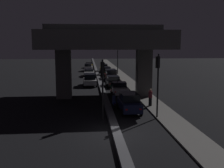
% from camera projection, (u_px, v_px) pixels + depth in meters
% --- Properties ---
extents(ground_plane, '(200.00, 200.00, 0.00)m').
position_uv_depth(ground_plane, '(116.00, 135.00, 17.74)').
color(ground_plane, black).
extents(median_divider, '(0.61, 126.00, 0.29)m').
position_uv_depth(median_divider, '(98.00, 75.00, 52.20)').
color(median_divider, '#4C4C51').
rests_on(median_divider, ground_plane).
extents(sidewalk_right, '(2.15, 126.00, 0.12)m').
position_uv_depth(sidewalk_right, '(126.00, 79.00, 45.74)').
color(sidewalk_right, '#5B5956').
rests_on(sidewalk_right, ground_plane).
extents(elevated_overpass, '(13.55, 11.92, 8.31)m').
position_uv_depth(elevated_overpass, '(104.00, 44.00, 29.61)').
color(elevated_overpass, '#5B5956').
rests_on(elevated_overpass, ground_plane).
extents(traffic_light_left_of_median, '(0.30, 0.49, 4.89)m').
position_uv_depth(traffic_light_left_of_median, '(103.00, 79.00, 20.91)').
color(traffic_light_left_of_median, black).
rests_on(traffic_light_left_of_median, ground_plane).
extents(traffic_light_right_of_median, '(0.30, 0.49, 5.32)m').
position_uv_depth(traffic_light_right_of_median, '(158.00, 75.00, 21.27)').
color(traffic_light_right_of_median, black).
rests_on(traffic_light_right_of_median, ground_plane).
extents(street_lamp, '(2.84, 0.32, 7.48)m').
position_uv_depth(street_lamp, '(115.00, 53.00, 53.04)').
color(street_lamp, '#2D2D30').
rests_on(street_lamp, ground_plane).
extents(car_dark_blue_lead, '(1.93, 4.00, 1.75)m').
position_uv_depth(car_dark_blue_lead, '(129.00, 102.00, 23.57)').
color(car_dark_blue_lead, '#141938').
rests_on(car_dark_blue_lead, ground_plane).
extents(car_white_second, '(2.04, 3.97, 1.62)m').
position_uv_depth(car_white_second, '(119.00, 89.00, 31.57)').
color(car_white_second, silver).
rests_on(car_white_second, ground_plane).
extents(car_black_third, '(2.08, 4.02, 1.60)m').
position_uv_depth(car_black_third, '(113.00, 81.00, 37.96)').
color(car_black_third, black).
rests_on(car_black_third, ground_plane).
extents(car_dark_red_fourth, '(2.15, 4.61, 1.84)m').
position_uv_depth(car_dark_red_fourth, '(111.00, 74.00, 45.57)').
color(car_dark_red_fourth, '#591414').
rests_on(car_dark_red_fourth, ground_plane).
extents(car_dark_green_fifth, '(1.99, 4.55, 1.79)m').
position_uv_depth(car_dark_green_fifth, '(106.00, 71.00, 51.50)').
color(car_dark_green_fifth, black).
rests_on(car_dark_green_fifth, ground_plane).
extents(car_taxi_yellow_sixth, '(1.88, 4.16, 1.76)m').
position_uv_depth(car_taxi_yellow_sixth, '(104.00, 68.00, 59.06)').
color(car_taxi_yellow_sixth, gold).
rests_on(car_taxi_yellow_sixth, ground_plane).
extents(car_white_lead_oncoming, '(2.04, 4.31, 1.81)m').
position_uv_depth(car_white_lead_oncoming, '(90.00, 80.00, 38.92)').
color(car_white_lead_oncoming, silver).
rests_on(car_white_lead_oncoming, ground_plane).
extents(car_white_second_oncoming, '(2.06, 4.61, 1.39)m').
position_uv_depth(car_white_second_oncoming, '(89.00, 72.00, 51.09)').
color(car_white_second_oncoming, silver).
rests_on(car_white_second_oncoming, ground_plane).
extents(car_white_third_oncoming, '(2.12, 4.06, 1.72)m').
position_uv_depth(car_white_third_oncoming, '(88.00, 67.00, 61.26)').
color(car_white_third_oncoming, silver).
rests_on(car_white_third_oncoming, ground_plane).
extents(car_taxi_yellow_fourth_oncoming, '(2.09, 4.07, 1.47)m').
position_uv_depth(car_taxi_yellow_fourth_oncoming, '(89.00, 65.00, 69.86)').
color(car_taxi_yellow_fourth_oncoming, gold).
rests_on(car_taxi_yellow_fourth_oncoming, ground_plane).
extents(motorcycle_blue_filtering_near, '(0.33, 1.88, 1.41)m').
position_uv_depth(motorcycle_blue_filtering_near, '(114.00, 101.00, 25.41)').
color(motorcycle_blue_filtering_near, black).
rests_on(motorcycle_blue_filtering_near, ground_plane).
extents(motorcycle_red_filtering_mid, '(0.34, 1.70, 1.46)m').
position_uv_depth(motorcycle_red_filtering_mid, '(112.00, 89.00, 32.30)').
color(motorcycle_red_filtering_mid, black).
rests_on(motorcycle_red_filtering_mid, ground_plane).
extents(pedestrian_on_sidewalk, '(0.38, 0.38, 1.68)m').
position_uv_depth(pedestrian_on_sidewalk, '(150.00, 97.00, 25.54)').
color(pedestrian_on_sidewalk, black).
rests_on(pedestrian_on_sidewalk, sidewalk_right).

